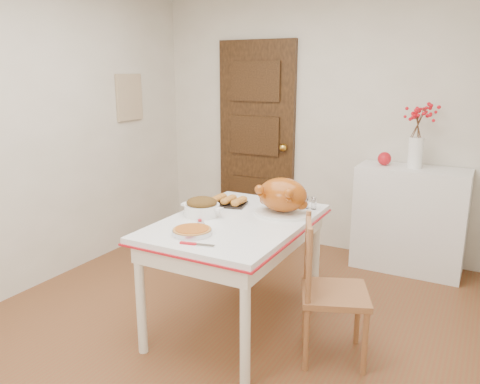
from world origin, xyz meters
The scene contains 18 objects.
floor centered at (0.00, 0.00, 0.00)m, with size 3.50×4.00×0.00m, color brown.
wall_back centered at (0.00, 2.00, 1.25)m, with size 3.50×0.00×2.50m, color silver.
wall_left centered at (-1.75, 0.00, 1.25)m, with size 0.00×4.00×2.50m, color silver.
door_back centered at (-0.70, 1.97, 1.03)m, with size 0.85×0.06×2.06m, color black.
photo_board centered at (-1.73, 1.20, 1.50)m, with size 0.03×0.35×0.45m, color #C5B982.
sideboard centered at (0.92, 1.78, 0.47)m, with size 0.94×0.42×0.94m, color white.
kitchen_table centered at (0.05, 0.17, 0.39)m, with size 0.90×1.31×0.79m, color white, non-canonical shape.
chair_oak centered at (0.76, 0.12, 0.45)m, with size 0.40×0.40×0.90m, color brown, non-canonical shape.
berry_vase centered at (0.92, 1.78, 1.21)m, with size 0.29×0.29×0.55m, color white, non-canonical shape.
apple centered at (0.67, 1.78, 1.00)m, with size 0.12×0.12×0.12m, color #B6111A.
turkey_platter centered at (0.27, 0.42, 0.91)m, with size 0.40×0.32×0.26m, color #933F14, non-canonical shape.
pumpkin_pie centered at (-0.05, -0.22, 0.81)m, with size 0.24×0.24×0.05m, color #A64F15.
stuffing_dish centered at (-0.21, 0.14, 0.85)m, with size 0.31×0.25×0.12m, color #3E2A0D, non-canonical shape.
rolls_tray centered at (-0.18, 0.45, 0.82)m, with size 0.25×0.20×0.07m, color #BC6F2D, non-canonical shape.
pie_server centered at (0.08, -0.36, 0.79)m, with size 0.21×0.06×0.01m, color silver, non-canonical shape.
carving_knife centered at (-0.12, -0.02, 0.79)m, with size 0.27×0.06×0.01m, color silver, non-canonical shape.
drinking_glass centered at (0.15, 0.73, 0.84)m, with size 0.07×0.07×0.11m, color white.
shaker_pair centered at (0.39, 0.65, 0.83)m, with size 0.09×0.04×0.09m, color white, non-canonical shape.
Camera 1 is at (1.51, -2.50, 1.75)m, focal length 35.61 mm.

